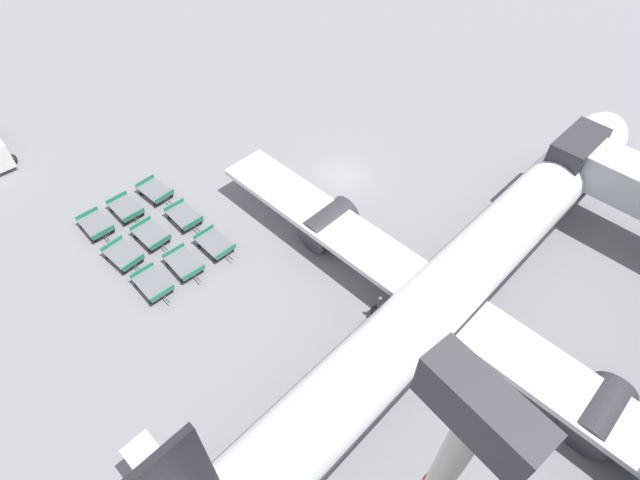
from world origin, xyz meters
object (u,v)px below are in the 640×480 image
Objects in this scene: baggage_dolly_row_near_col_c at (153,284)px; baggage_dolly_row_mid_b_col_a at (155,191)px; baggage_dolly_row_mid_b_col_b at (184,216)px; baggage_dolly_row_mid_b_col_c at (215,244)px; baggage_dolly_row_near_col_b at (123,255)px; baggage_dolly_row_mid_a_col_a at (126,208)px; baggage_dolly_row_near_col_a at (96,225)px; airplane at (454,285)px; baggage_dolly_row_mid_a_col_c at (184,264)px; baggage_dolly_row_mid_a_col_b at (151,235)px.

baggage_dolly_row_mid_b_col_a is at bearing 152.57° from baggage_dolly_row_near_col_c.
baggage_dolly_row_mid_b_col_b is 3.92m from baggage_dolly_row_mid_b_col_c.
baggage_dolly_row_mid_a_col_a is at bearing 153.52° from baggage_dolly_row_near_col_b.
baggage_dolly_row_near_col_a is 1.00× the size of baggage_dolly_row_mid_b_col_c.
baggage_dolly_row_mid_b_col_c is at bearing 60.69° from baggage_dolly_row_near_col_b.
baggage_dolly_row_mid_b_col_c is (-14.18, -8.82, -2.41)m from airplane.
baggage_dolly_row_mid_a_col_b is at bearing -171.78° from baggage_dolly_row_mid_a_col_c.
baggage_dolly_row_near_col_a is at bearing -140.37° from baggage_dolly_row_mid_b_col_c.
baggage_dolly_row_near_col_b is 1.01× the size of baggage_dolly_row_mid_a_col_b.
baggage_dolly_row_mid_a_col_b and baggage_dolly_row_mid_a_col_c have the same top height.
baggage_dolly_row_near_col_a is 0.99× the size of baggage_dolly_row_mid_b_col_a.
airplane is 12.70× the size of baggage_dolly_row_near_col_a.
baggage_dolly_row_near_col_a is at bearing -175.01° from baggage_dolly_row_near_col_b.
airplane reaches higher than baggage_dolly_row_near_col_a.
baggage_dolly_row_mid_a_col_c is (7.70, 0.83, 0.00)m from baggage_dolly_row_mid_a_col_a.
baggage_dolly_row_near_col_a is at bearing -84.19° from baggage_dolly_row_mid_a_col_a.
baggage_dolly_row_near_col_c is 1.00× the size of baggage_dolly_row_mid_b_col_b.
baggage_dolly_row_near_col_c is 5.16m from baggage_dolly_row_mid_b_col_c.
baggage_dolly_row_near_col_a and baggage_dolly_row_mid_b_col_b have the same top height.
baggage_dolly_row_mid_a_col_c is at bearing -28.53° from baggage_dolly_row_mid_b_col_b.
baggage_dolly_row_mid_a_col_a is at bearing 168.15° from baggage_dolly_row_near_col_c.
baggage_dolly_row_near_col_a is at bearing -155.88° from baggage_dolly_row_mid_a_col_c.
baggage_dolly_row_near_col_c is at bearing 6.18° from baggage_dolly_row_near_col_a.
baggage_dolly_row_mid_b_col_b is at bearing 59.37° from baggage_dolly_row_near_col_a.
baggage_dolly_row_mid_b_col_b is at bearing 5.98° from baggage_dolly_row_mid_b_col_a.
baggage_dolly_row_mid_a_col_c and baggage_dolly_row_mid_b_col_b have the same top height.
baggage_dolly_row_mid_b_col_a is 1.01× the size of baggage_dolly_row_mid_b_col_c.
baggage_dolly_row_mid_a_col_c is at bearing -84.78° from baggage_dolly_row_mid_b_col_c.
airplane is 12.54× the size of baggage_dolly_row_near_col_b.
airplane is 12.55× the size of baggage_dolly_row_mid_b_col_a.
baggage_dolly_row_near_col_c is 0.99× the size of baggage_dolly_row_mid_b_col_a.
baggage_dolly_row_near_col_a and baggage_dolly_row_near_col_b have the same top height.
baggage_dolly_row_mid_a_col_b is 1.01× the size of baggage_dolly_row_mid_a_col_c.
baggage_dolly_row_mid_b_col_b is 1.00× the size of baggage_dolly_row_mid_b_col_c.
baggage_dolly_row_mid_a_col_c and baggage_dolly_row_mid_b_col_c have the same top height.
baggage_dolly_row_near_col_c is 1.00× the size of baggage_dolly_row_mid_a_col_c.
baggage_dolly_row_mid_a_col_b is (3.51, 2.77, 0.00)m from baggage_dolly_row_near_col_a.
airplane is 12.68× the size of baggage_dolly_row_mid_a_col_a.
baggage_dolly_row_near_col_c is 2.51m from baggage_dolly_row_mid_a_col_c.
baggage_dolly_row_near_col_a is (-21.39, -14.79, -2.41)m from airplane.
airplane reaches higher than baggage_dolly_row_mid_a_col_a.
baggage_dolly_row_near_col_b is 1.01× the size of baggage_dolly_row_near_col_c.
baggage_dolly_row_mid_b_col_c is (7.21, 5.97, 0.00)m from baggage_dolly_row_near_col_a.
baggage_dolly_row_mid_a_col_b is at bearing 38.27° from baggage_dolly_row_near_col_a.
baggage_dolly_row_mid_a_col_a is at bearing -155.08° from baggage_dolly_row_mid_b_col_c.
baggage_dolly_row_near_col_a is at bearing -120.63° from baggage_dolly_row_mid_b_col_b.
baggage_dolly_row_near_col_b and baggage_dolly_row_near_col_c have the same top height.
baggage_dolly_row_mid_a_col_a is at bearing -173.82° from baggage_dolly_row_mid_a_col_c.
baggage_dolly_row_near_col_b is at bearing -172.49° from baggage_dolly_row_near_col_c.
baggage_dolly_row_near_col_c is 8.12m from baggage_dolly_row_mid_a_col_a.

